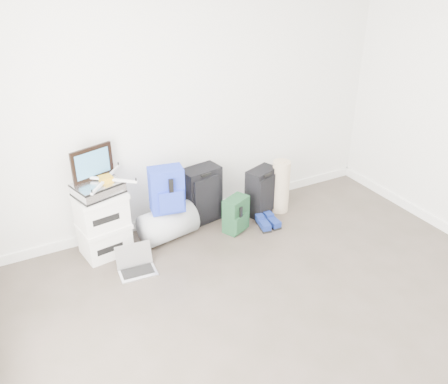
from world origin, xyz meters
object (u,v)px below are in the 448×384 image
duffel_bag (168,224)px  laptop (136,265)px  boxes_stack (103,224)px  briefcase (98,188)px  large_suitcase (202,195)px  carry_on (261,192)px

duffel_bag → laptop: size_ratio=1.57×
boxes_stack → briefcase: (0.00, 0.00, 0.38)m
large_suitcase → laptop: size_ratio=1.76×
duffel_bag → laptop: bearing=-152.1°
briefcase → laptop: (0.17, -0.42, -0.65)m
duffel_bag → large_suitcase: large_suitcase is taller
briefcase → laptop: bearing=-84.3°
laptop → carry_on: bearing=17.2°
boxes_stack → laptop: (0.17, -0.42, -0.27)m
boxes_stack → large_suitcase: 1.11m
large_suitcase → carry_on: large_suitcase is taller
briefcase → duffel_bag: 0.84m
duffel_bag → laptop: 0.61m
boxes_stack → carry_on: (1.76, -0.06, -0.06)m
boxes_stack → duffel_bag: boxes_stack is taller
boxes_stack → carry_on: size_ratio=1.21×
large_suitcase → laptop: large_suitcase is taller
boxes_stack → large_suitcase: size_ratio=1.04×
briefcase → duffel_bag: (0.64, -0.05, -0.54)m
boxes_stack → briefcase: bearing=0.0°
briefcase → carry_on: (1.76, -0.06, -0.44)m
boxes_stack → duffel_bag: size_ratio=1.17×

